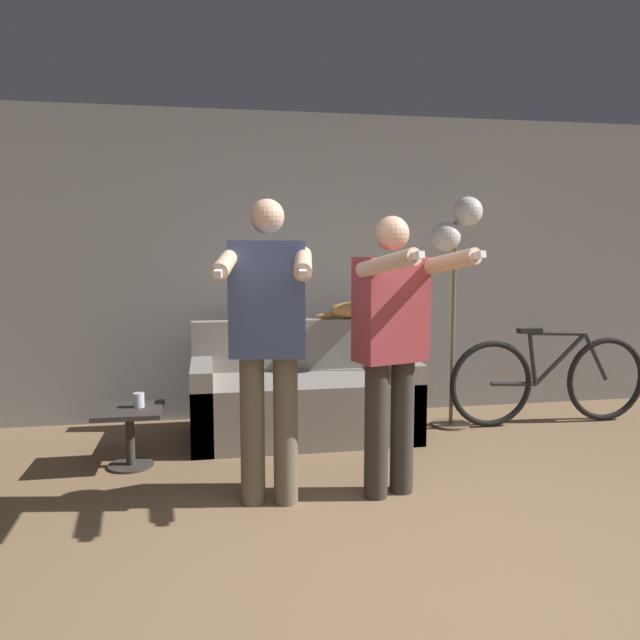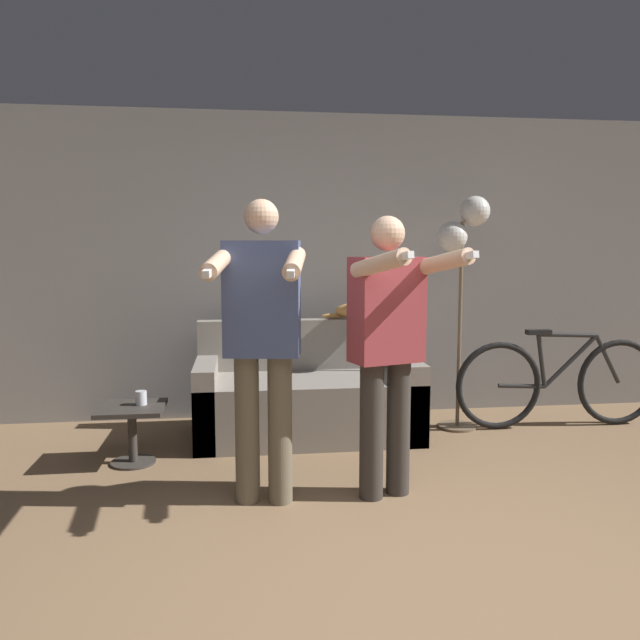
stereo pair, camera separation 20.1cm
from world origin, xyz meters
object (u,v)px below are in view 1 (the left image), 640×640
at_px(cup, 139,400).
at_px(bicycle, 550,380).
at_px(couch, 303,398).
at_px(side_table, 130,425).
at_px(person_left, 268,333).
at_px(cat, 354,310).
at_px(person_right, 393,338).
at_px(floor_lamp, 456,243).

height_order(cup, bicycle, bicycle).
bearing_deg(couch, side_table, -158.26).
xyz_separation_m(couch, bicycle, (2.07, -0.04, 0.08)).
bearing_deg(cup, side_table, -155.46).
distance_m(person_left, cat, 1.81).
bearing_deg(side_table, bicycle, 7.81).
xyz_separation_m(person_right, cup, (-1.52, 0.81, -0.50)).
bearing_deg(cup, person_right, -27.97).
xyz_separation_m(floor_lamp, bicycle, (0.82, -0.08, -1.13)).
distance_m(couch, side_table, 1.35).
bearing_deg(cat, side_table, -154.79).
height_order(person_left, cup, person_left).
height_order(floor_lamp, cup, floor_lamp).
bearing_deg(person_right, cat, 68.02).
bearing_deg(person_right, bicycle, 18.56).
height_order(couch, cat, cat).
xyz_separation_m(cat, cup, (-1.66, -0.78, -0.50)).
xyz_separation_m(couch, cup, (-1.19, -0.47, 0.16)).
relative_size(cat, side_table, 1.20).
height_order(couch, floor_lamp, floor_lamp).
height_order(cat, floor_lamp, floor_lamp).
bearing_deg(bicycle, person_left, -153.35).
distance_m(couch, cup, 1.29).
bearing_deg(bicycle, side_table, -172.19).
bearing_deg(person_left, side_table, 146.80).
bearing_deg(cat, couch, -146.58).
xyz_separation_m(cat, bicycle, (1.60, -0.36, -0.58)).
bearing_deg(bicycle, floor_lamp, 174.12).
bearing_deg(cat, person_left, -118.53).
bearing_deg(cat, bicycle, -12.62).
relative_size(side_table, cup, 4.50).
height_order(couch, person_right, person_right).
height_order(person_left, cat, person_left).
bearing_deg(person_right, couch, 87.77).
xyz_separation_m(person_right, cat, (0.14, 1.59, 0.00)).
distance_m(person_right, cup, 1.79).
bearing_deg(couch, person_right, -75.38).
relative_size(person_left, side_table, 4.00).
bearing_deg(floor_lamp, side_table, -167.83).
relative_size(cat, floor_lamp, 0.28).
bearing_deg(cat, cup, -154.77).
bearing_deg(floor_lamp, person_right, -124.86).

